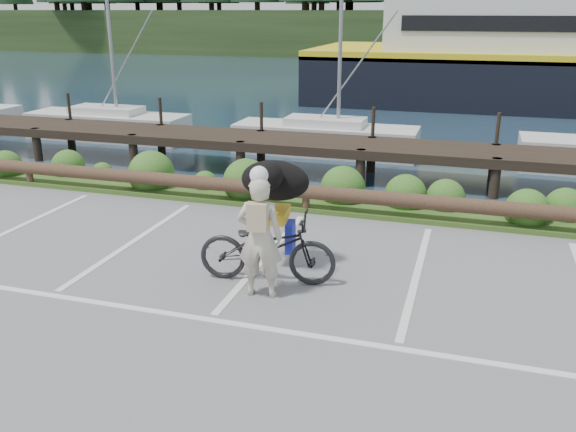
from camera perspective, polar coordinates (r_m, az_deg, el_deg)
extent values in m
plane|color=#5F5F62|center=(8.98, -6.28, -8.50)|extent=(72.00, 72.00, 0.00)
plane|color=#192C3D|center=(55.65, 14.00, 12.77)|extent=(160.00, 160.00, 0.00)
cube|color=#3D5B21|center=(13.63, 2.46, 1.47)|extent=(34.00, 1.60, 0.10)
imported|color=black|center=(9.53, -1.97, -2.98)|extent=(2.24, 1.03, 1.14)
imported|color=beige|center=(8.94, -2.64, -2.03)|extent=(0.73, 0.53, 1.85)
ellipsoid|color=black|center=(9.89, -1.22, 3.35)|extent=(0.71, 1.21, 0.66)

